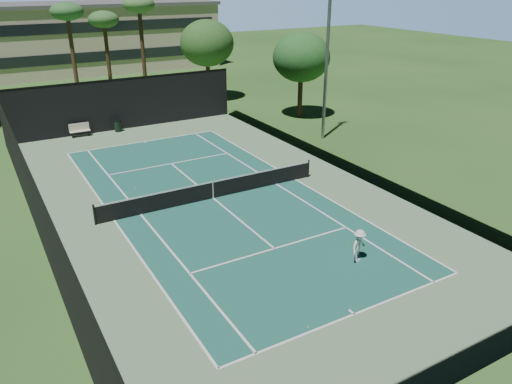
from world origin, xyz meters
TOP-DOWN VIEW (x-y plane):
  - ground at (0.00, 0.00)m, footprint 160.00×160.00m
  - apron_slab at (0.00, 0.00)m, footprint 18.00×32.00m
  - court_surface at (0.00, 0.00)m, footprint 10.97×23.77m
  - court_lines at (0.00, 0.00)m, footprint 11.07×23.87m
  - tennis_net at (0.00, 0.00)m, footprint 12.90×0.10m
  - fence at (0.00, 0.06)m, footprint 18.04×32.05m
  - player at (2.59, -9.04)m, footprint 1.09×0.87m
  - tennis_ball_a at (-1.89, -11.64)m, footprint 0.06×0.06m
  - tennis_ball_b at (-2.52, 1.52)m, footprint 0.07×0.07m
  - tennis_ball_c at (0.06, 4.74)m, footprint 0.07×0.07m
  - tennis_ball_d at (-3.33, 3.48)m, footprint 0.07×0.07m
  - park_bench at (-3.81, 15.62)m, footprint 1.50×0.45m
  - trash_bin at (-0.93, 15.47)m, footprint 0.56×0.56m
  - palm_a at (-2.00, 24.00)m, footprint 2.80×2.80m
  - palm_b at (1.50, 26.00)m, footprint 2.80×2.80m
  - palm_c at (4.00, 23.00)m, footprint 2.80×2.80m
  - decid_tree_a at (10.00, 22.00)m, footprint 5.12×5.12m
  - decid_tree_b at (14.00, 12.00)m, footprint 4.80×4.80m
  - campus_building at (0.00, 45.98)m, footprint 40.50×12.50m
  - light_pole at (12.00, 6.00)m, footprint 0.90×0.25m

SIDE VIEW (x-z plane):
  - ground at x=0.00m, z-range 0.00..0.00m
  - apron_slab at x=0.00m, z-range 0.00..0.01m
  - court_surface at x=0.00m, z-range 0.01..0.02m
  - court_lines at x=0.00m, z-range 0.02..0.02m
  - tennis_ball_a at x=-1.89m, z-range 0.00..0.06m
  - tennis_ball_d at x=-3.33m, z-range 0.00..0.07m
  - tennis_ball_c at x=0.06m, z-range 0.00..0.07m
  - tennis_ball_b at x=-2.52m, z-range 0.00..0.07m
  - trash_bin at x=-0.93m, z-range 0.01..0.95m
  - park_bench at x=-3.81m, z-range 0.03..1.06m
  - tennis_net at x=0.00m, z-range 0.01..1.11m
  - player at x=2.59m, z-range 0.00..1.47m
  - fence at x=0.00m, z-range -0.01..4.02m
  - campus_building at x=0.00m, z-range 0.06..8.36m
  - decid_tree_b at x=14.00m, z-range 1.51..8.65m
  - decid_tree_a at x=10.00m, z-range 1.61..9.23m
  - light_pole at x=12.00m, z-range 0.35..12.57m
  - palm_b at x=1.50m, z-range 3.15..11.57m
  - palm_a at x=-2.00m, z-range 3.53..12.85m
  - palm_c at x=4.00m, z-range 3.72..13.49m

